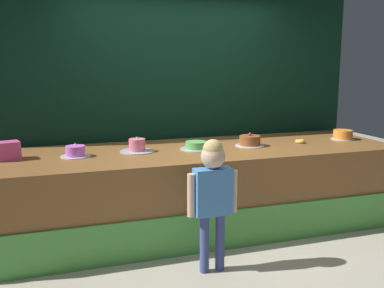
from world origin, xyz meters
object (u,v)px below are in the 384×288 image
at_px(child_figure, 213,187).
at_px(cake_far_left, 75,152).
at_px(pink_box, 7,151).
at_px(donut, 300,141).
at_px(cake_center, 196,146).
at_px(cake_right, 250,141).
at_px(cake_left, 137,146).
at_px(cake_far_right, 343,135).

distance_m(child_figure, cake_far_left, 1.46).
relative_size(pink_box, donut, 1.98).
height_order(child_figure, cake_center, child_figure).
xyz_separation_m(cake_far_left, cake_right, (1.84, -0.03, 0.01)).
height_order(donut, cake_left, cake_left).
distance_m(child_figure, pink_box, 1.98).
relative_size(child_figure, cake_left, 3.26).
bearing_deg(cake_left, cake_center, -6.96).
bearing_deg(cake_right, cake_left, 176.32).
xyz_separation_m(cake_center, cake_far_right, (1.84, 0.03, 0.02)).
xyz_separation_m(child_figure, donut, (1.43, 0.98, 0.14)).
bearing_deg(pink_box, cake_far_left, -5.53).
height_order(child_figure, cake_right, child_figure).
xyz_separation_m(pink_box, cake_far_right, (3.68, -0.06, -0.03)).
xyz_separation_m(pink_box, cake_far_left, (0.61, -0.06, -0.04)).
height_order(child_figure, donut, child_figure).
height_order(pink_box, cake_far_left, pink_box).
bearing_deg(pink_box, cake_right, -2.08).
bearing_deg(cake_far_right, cake_far_left, 179.99).
distance_m(donut, cake_left, 1.84).
distance_m(cake_left, cake_right, 1.23).
distance_m(cake_right, cake_far_right, 1.23).
height_order(child_figure, cake_left, child_figure).
distance_m(cake_center, cake_right, 0.61).
bearing_deg(cake_center, cake_far_right, 0.79).
bearing_deg(cake_right, donut, -2.34).
height_order(cake_left, cake_far_right, cake_left).
distance_m(cake_left, cake_center, 0.62).
distance_m(donut, cake_right, 0.62).
bearing_deg(donut, child_figure, -145.72).
relative_size(cake_far_left, cake_center, 0.83).
bearing_deg(cake_center, cake_left, 173.04).
bearing_deg(cake_left, pink_box, 179.52).
xyz_separation_m(child_figure, cake_center, (0.21, 1.01, 0.16)).
bearing_deg(pink_box, child_figure, -33.75).
bearing_deg(cake_left, cake_far_left, -175.42).
distance_m(pink_box, cake_left, 1.23).
bearing_deg(child_figure, cake_far_left, 134.67).
bearing_deg(donut, pink_box, 177.87).
relative_size(child_figure, cake_far_right, 4.17).
height_order(cake_far_left, cake_right, cake_right).
bearing_deg(cake_right, pink_box, 177.92).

